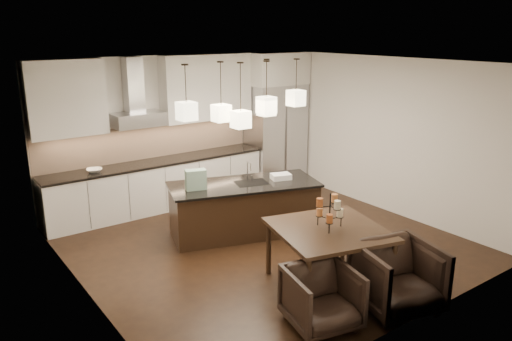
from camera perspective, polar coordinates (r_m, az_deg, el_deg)
floor at (r=7.97m, az=0.86°, el=-8.36°), size 5.50×5.50×0.02m
ceiling at (r=7.28m, az=0.95°, el=12.30°), size 5.50×5.50×0.02m
wall_back at (r=9.80m, az=-8.88°, el=4.75°), size 5.50×0.02×2.80m
wall_front at (r=5.65m, az=18.02°, el=-4.26°), size 5.50×0.02×2.80m
wall_left at (r=6.31m, az=-19.59°, el=-2.29°), size 0.02×5.50×2.80m
wall_right at (r=9.38m, az=14.53°, el=3.93°), size 0.02×5.50×2.80m
refrigerator at (r=10.66m, az=2.23°, el=4.06°), size 1.20×0.72×2.15m
fridge_panel at (r=10.46m, az=2.32°, el=11.58°), size 1.26×0.72×0.65m
lower_cabinets at (r=9.48m, az=-11.06°, el=-1.74°), size 4.21×0.62×0.88m
countertop at (r=9.35m, az=-11.21°, el=0.95°), size 4.21×0.66×0.04m
backsplash at (r=9.54m, az=-12.09°, el=3.27°), size 4.21×0.02×0.63m
upper_cab_left at (r=8.74m, az=-20.93°, el=7.70°), size 1.25×0.35×1.25m
upper_cab_right at (r=9.77m, az=-5.64°, el=9.44°), size 1.85×0.35×1.25m
hood_canopy at (r=9.10m, az=-13.34°, el=5.71°), size 0.90×0.52×0.24m
hood_chimney at (r=9.12m, az=-13.86°, el=9.51°), size 0.30×0.28×0.96m
fruit_bowl at (r=8.88m, az=-17.99°, el=0.01°), size 0.32×0.32×0.06m
island_body at (r=8.22m, az=-1.39°, el=-4.44°), size 2.50×1.60×0.82m
island_top at (r=8.08m, az=-1.41°, el=-1.60°), size 2.59×1.69×0.04m
faucet at (r=8.13m, az=-0.98°, el=-0.03°), size 0.16×0.24×0.35m
tote_bag at (r=7.78m, az=-6.90°, el=-1.04°), size 0.35×0.26×0.32m
food_container at (r=8.29m, az=2.86°, el=-0.69°), size 0.37×0.31×0.09m
dining_table at (r=6.67m, az=8.21°, el=-9.74°), size 1.64×1.64×0.80m
candelabra at (r=6.42m, az=8.44°, el=-4.59°), size 0.47×0.47×0.47m
candle_a at (r=6.51m, az=9.58°, el=-4.78°), size 0.10×0.10×0.11m
candle_b at (r=6.50m, az=7.28°, el=-4.69°), size 0.10×0.10×0.11m
candle_c at (r=6.29m, az=8.40°, el=-5.45°), size 0.10×0.10×0.11m
candle_d at (r=6.51m, az=8.97°, el=-3.13°), size 0.10×0.10×0.11m
candle_e at (r=6.33m, az=7.29°, el=-3.63°), size 0.10×0.10×0.11m
candle_f at (r=6.27m, az=9.28°, el=-3.89°), size 0.10×0.10×0.11m
armchair_left at (r=5.84m, az=7.53°, el=-14.25°), size 0.90×0.92×0.70m
armchair_right at (r=6.32m, az=15.87°, el=-11.62°), size 1.10×1.12×0.83m
pendant_a at (r=7.17m, az=-7.94°, el=6.73°), size 0.24×0.24×0.26m
pendant_b at (r=7.72m, az=-4.00°, el=6.56°), size 0.24×0.24×0.26m
pendant_c at (r=7.86m, az=1.19°, el=7.49°), size 0.24×0.24×0.26m
pendant_d at (r=8.31m, az=1.19°, el=7.19°), size 0.24×0.24×0.26m
pendant_e at (r=8.39m, az=4.58°, el=8.26°), size 0.24×0.24×0.26m
pendant_f at (r=7.53m, az=-1.76°, el=5.86°), size 0.24×0.24×0.26m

